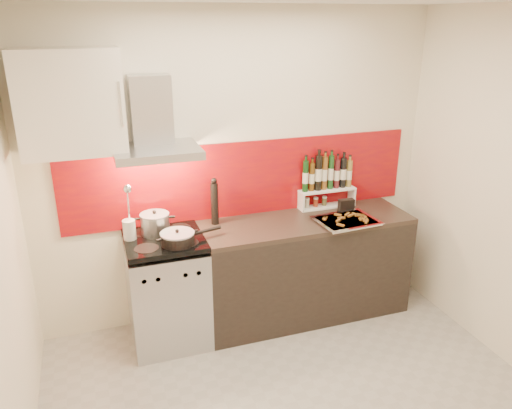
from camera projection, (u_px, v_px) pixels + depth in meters
name	position (u px, v px, depth m)	size (l,w,h in m)	color
floor	(301.00, 409.00, 3.39)	(3.40, 3.40, 0.00)	#9E9991
back_wall	(239.00, 170.00, 4.17)	(3.40, 0.02, 2.60)	silver
backsplash	(245.00, 179.00, 4.21)	(3.00, 0.02, 0.64)	maroon
range_stove	(168.00, 291.00, 3.99)	(0.60, 0.60, 0.91)	#B7B7BA
counter	(304.00, 267.00, 4.36)	(1.80, 0.60, 0.90)	black
range_hood	(153.00, 127.00, 3.66)	(0.62, 0.50, 0.61)	#B7B7BA
upper_cabinet	(70.00, 103.00, 3.41)	(0.70, 0.35, 0.72)	white
stock_pot	(155.00, 224.00, 3.88)	(0.23, 0.23, 0.20)	#B7B7BA
saute_pan	(178.00, 238.00, 3.72)	(0.49, 0.26, 0.12)	black
utensil_jar	(129.00, 224.00, 3.76)	(0.10, 0.15, 0.47)	silver
pepper_mill	(215.00, 202.00, 4.05)	(0.06, 0.06, 0.40)	black
step_shelf	(326.00, 182.00, 4.41)	(0.52, 0.14, 0.48)	white
caddy_box	(346.00, 206.00, 4.34)	(0.14, 0.06, 0.12)	black
baking_tray	(346.00, 220.00, 4.14)	(0.52, 0.41, 0.03)	silver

